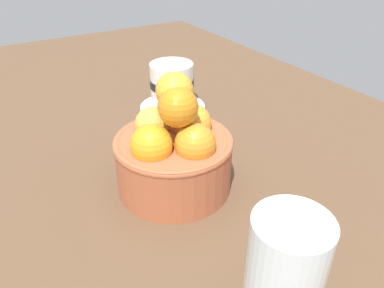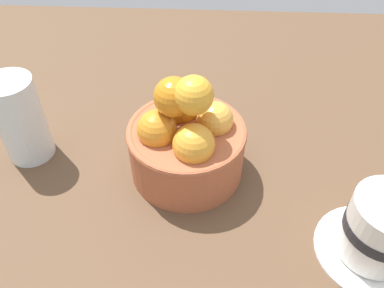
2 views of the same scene
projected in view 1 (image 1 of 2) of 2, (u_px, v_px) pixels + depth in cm
name	position (u px, v px, depth cm)	size (l,w,h in cm)	color
ground_plane	(175.00, 198.00, 49.66)	(158.31, 93.35, 4.23)	brown
terracotta_bowl	(174.00, 151.00, 45.74)	(14.65, 14.65, 15.11)	#AD5938
coffee_cup	(172.00, 87.00, 66.65)	(11.94, 11.94, 8.38)	white
water_glass	(283.00, 279.00, 28.91)	(6.07, 6.07, 11.83)	silver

